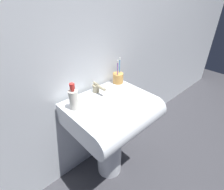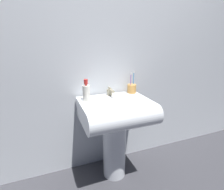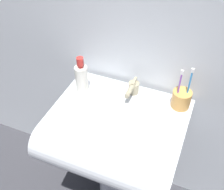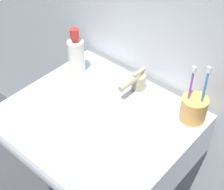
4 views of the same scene
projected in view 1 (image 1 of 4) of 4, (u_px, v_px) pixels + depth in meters
The scene contains 7 objects.
ground_plane at pixel (109, 168), 1.62m from camera, with size 6.00×6.00×0.00m, color #38383D.
wall_back at pixel (82, 29), 1.15m from camera, with size 5.00×0.05×2.40m, color silver.
sink_pedestal at pixel (109, 146), 1.47m from camera, with size 0.21×0.21×0.59m, color white.
sink_basin at pixel (114, 114), 1.23m from camera, with size 0.59×0.50×0.17m.
faucet at pixel (97, 88), 1.30m from camera, with size 0.05×0.13×0.07m.
toothbrush_cup at pixel (118, 78), 1.43m from camera, with size 0.08×0.08×0.21m.
soap_bottle at pixel (74, 99), 1.10m from camera, with size 0.06×0.06×0.18m.
Camera 1 is at (-0.68, -0.76, 1.43)m, focal length 28.00 mm.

